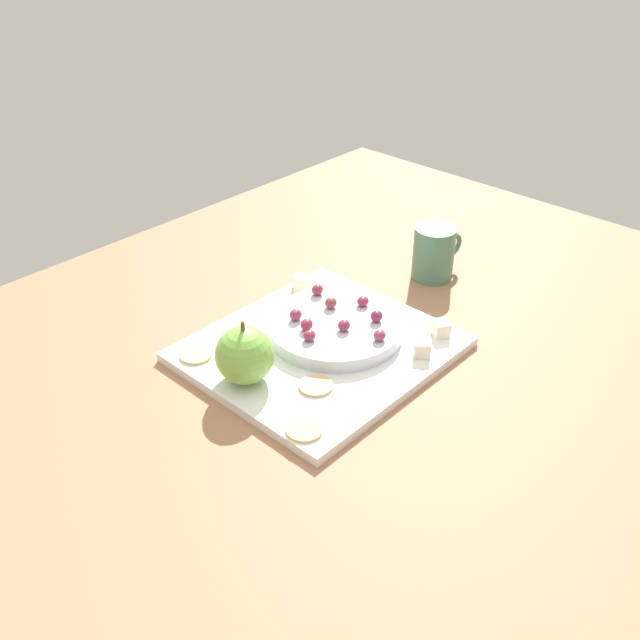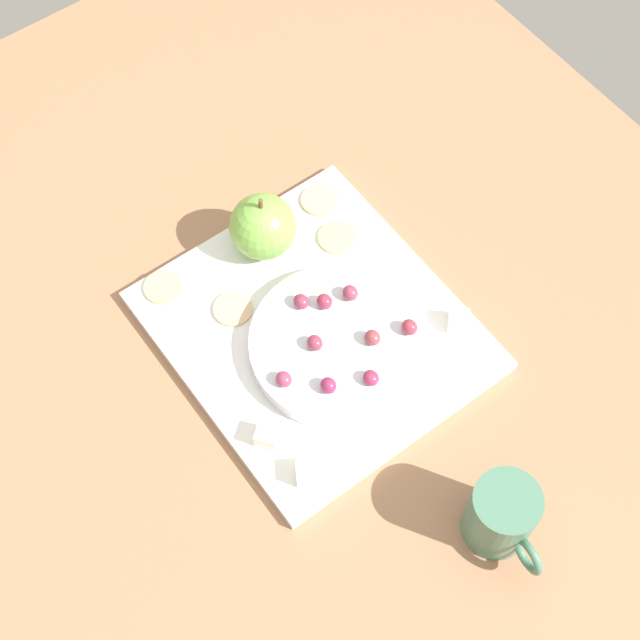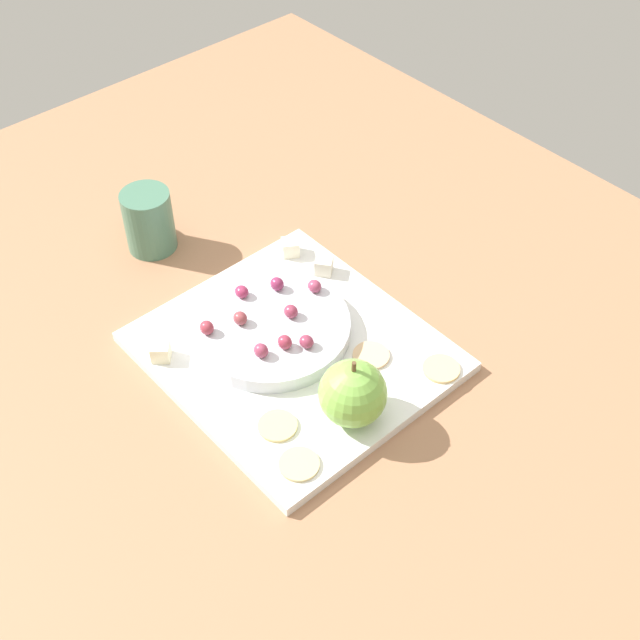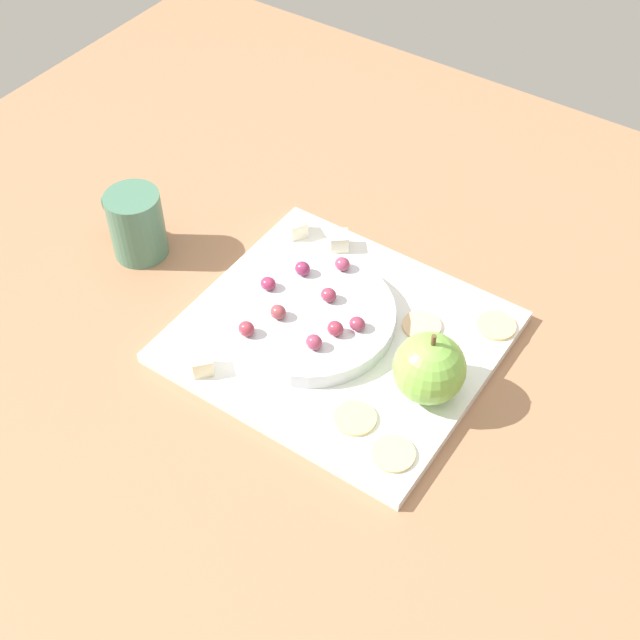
# 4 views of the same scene
# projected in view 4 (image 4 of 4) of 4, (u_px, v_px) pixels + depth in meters

# --- Properties ---
(table) EXTENTS (1.27, 1.06, 0.05)m
(table) POSITION_uv_depth(u_px,v_px,m) (326.00, 319.00, 1.01)
(table) COLOR #9B6C4C
(table) RESTS_ON ground
(platter) EXTENTS (0.33, 0.29, 0.01)m
(platter) POSITION_uv_depth(u_px,v_px,m) (339.00, 337.00, 0.95)
(platter) COLOR white
(platter) RESTS_ON table
(serving_dish) EXTENTS (0.19, 0.19, 0.02)m
(serving_dish) POSITION_uv_depth(u_px,v_px,m) (310.00, 316.00, 0.95)
(serving_dish) COLOR silver
(serving_dish) RESTS_ON platter
(apple_whole) EXTENTS (0.07, 0.07, 0.07)m
(apple_whole) POSITION_uv_depth(u_px,v_px,m) (429.00, 368.00, 0.86)
(apple_whole) COLOR #78B347
(apple_whole) RESTS_ON platter
(apple_stem) EXTENTS (0.01, 0.01, 0.01)m
(apple_stem) POSITION_uv_depth(u_px,v_px,m) (434.00, 340.00, 0.83)
(apple_stem) COLOR brown
(apple_stem) RESTS_ON apple_whole
(cheese_cube_0) EXTENTS (0.03, 0.03, 0.02)m
(cheese_cube_0) POSITION_uv_depth(u_px,v_px,m) (297.00, 228.00, 1.04)
(cheese_cube_0) COLOR #ECE5C5
(cheese_cube_0) RESTS_ON platter
(cheese_cube_1) EXTENTS (0.03, 0.03, 0.02)m
(cheese_cube_1) POSITION_uv_depth(u_px,v_px,m) (202.00, 364.00, 0.90)
(cheese_cube_1) COLOR #F8EEC1
(cheese_cube_1) RESTS_ON platter
(cheese_cube_2) EXTENTS (0.03, 0.03, 0.02)m
(cheese_cube_2) POSITION_uv_depth(u_px,v_px,m) (339.00, 241.00, 1.03)
(cheese_cube_2) COLOR #EDE4CB
(cheese_cube_2) RESTS_ON platter
(cracker_0) EXTENTS (0.04, 0.04, 0.00)m
(cracker_0) POSITION_uv_depth(u_px,v_px,m) (422.00, 326.00, 0.95)
(cracker_0) COLOR #DDB285
(cracker_0) RESTS_ON platter
(cracker_1) EXTENTS (0.04, 0.04, 0.00)m
(cracker_1) POSITION_uv_depth(u_px,v_px,m) (496.00, 326.00, 0.95)
(cracker_1) COLOR #E3C07D
(cracker_1) RESTS_ON platter
(cracker_2) EXTENTS (0.04, 0.04, 0.00)m
(cracker_2) POSITION_uv_depth(u_px,v_px,m) (355.00, 418.00, 0.86)
(cracker_2) COLOR #D9C37C
(cracker_2) RESTS_ON platter
(cracker_3) EXTENTS (0.04, 0.04, 0.00)m
(cracker_3) POSITION_uv_depth(u_px,v_px,m) (393.00, 454.00, 0.83)
(cracker_3) COLOR #D1BC81
(cracker_3) RESTS_ON platter
(grape_0) EXTENTS (0.02, 0.02, 0.02)m
(grape_0) POSITION_uv_depth(u_px,v_px,m) (329.00, 295.00, 0.94)
(grape_0) COLOR #8D3149
(grape_0) RESTS_ON serving_dish
(grape_1) EXTENTS (0.02, 0.02, 0.02)m
(grape_1) POSITION_uv_depth(u_px,v_px,m) (304.00, 267.00, 0.97)
(grape_1) COLOR #84284F
(grape_1) RESTS_ON serving_dish
(grape_2) EXTENTS (0.02, 0.02, 0.02)m
(grape_2) POSITION_uv_depth(u_px,v_px,m) (246.00, 329.00, 0.91)
(grape_2) COLOR #953240
(grape_2) RESTS_ON serving_dish
(grape_3) EXTENTS (0.02, 0.02, 0.01)m
(grape_3) POSITION_uv_depth(u_px,v_px,m) (268.00, 283.00, 0.95)
(grape_3) COLOR #962A4E
(grape_3) RESTS_ON serving_dish
(grape_4) EXTENTS (0.02, 0.02, 0.02)m
(grape_4) POSITION_uv_depth(u_px,v_px,m) (344.00, 265.00, 0.97)
(grape_4) COLOR #963956
(grape_4) RESTS_ON serving_dish
(grape_5) EXTENTS (0.02, 0.02, 0.02)m
(grape_5) POSITION_uv_depth(u_px,v_px,m) (278.00, 312.00, 0.92)
(grape_5) COLOR brown
(grape_5) RESTS_ON serving_dish
(grape_6) EXTENTS (0.02, 0.02, 0.02)m
(grape_6) POSITION_uv_depth(u_px,v_px,m) (335.00, 328.00, 0.91)
(grape_6) COLOR #942D42
(grape_6) RESTS_ON serving_dish
(grape_7) EXTENTS (0.02, 0.02, 0.02)m
(grape_7) POSITION_uv_depth(u_px,v_px,m) (314.00, 342.00, 0.89)
(grape_7) COLOR #923650
(grape_7) RESTS_ON serving_dish
(grape_8) EXTENTS (0.02, 0.02, 0.01)m
(grape_8) POSITION_uv_depth(u_px,v_px,m) (357.00, 324.00, 0.91)
(grape_8) COLOR #862F47
(grape_8) RESTS_ON serving_dish
(cup) EXTENTS (0.10, 0.07, 0.09)m
(cup) POSITION_uv_depth(u_px,v_px,m) (136.00, 224.00, 1.02)
(cup) COLOR #45725A
(cup) RESTS_ON table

